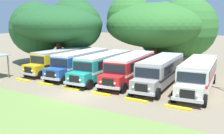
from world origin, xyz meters
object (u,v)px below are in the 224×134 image
object	(u,v)px
parked_bus_slot_1	(81,62)
parked_bus_slot_5	(198,73)
parked_bus_slot_0	(62,59)
secondary_tree	(60,25)
parked_bus_slot_2	(104,65)
parked_bus_slot_3	(131,66)
parked_bus_slot_4	(161,70)
broad_shade_tree	(161,26)

from	to	relation	value
parked_bus_slot_1	parked_bus_slot_5	size ratio (longest dim) A/B	1.00
parked_bus_slot_0	parked_bus_slot_1	xyz separation A→B (m)	(3.47, -0.41, 0.00)
parked_bus_slot_5	secondary_tree	bearing A→B (deg)	-107.43
parked_bus_slot_5	parked_bus_slot_0	bearing A→B (deg)	-95.64
parked_bus_slot_0	secondary_tree	size ratio (longest dim) A/B	0.76
parked_bus_slot_2	parked_bus_slot_5	world-z (taller)	same
parked_bus_slot_3	parked_bus_slot_4	distance (m)	3.50
broad_shade_tree	secondary_tree	distance (m)	15.90
parked_bus_slot_1	broad_shade_tree	world-z (taller)	broad_shade_tree
parked_bus_slot_1	parked_bus_slot_2	xyz separation A→B (m)	(3.60, -0.39, 0.00)
parked_bus_slot_1	parked_bus_slot_5	distance (m)	13.93
parked_bus_slot_0	parked_bus_slot_2	world-z (taller)	same
parked_bus_slot_0	parked_bus_slot_4	size ratio (longest dim) A/B	0.99
parked_bus_slot_2	secondary_tree	distance (m)	13.46
parked_bus_slot_1	parked_bus_slot_4	bearing A→B (deg)	85.66
parked_bus_slot_2	broad_shade_tree	world-z (taller)	broad_shade_tree
parked_bus_slot_1	parked_bus_slot_4	distance (m)	10.25
broad_shade_tree	parked_bus_slot_5	bearing A→B (deg)	-57.80
parked_bus_slot_0	secondary_tree	world-z (taller)	secondary_tree
parked_bus_slot_0	secondary_tree	xyz separation A→B (m)	(-4.46, 4.65, 4.29)
parked_bus_slot_0	broad_shade_tree	size ratio (longest dim) A/B	0.65
parked_bus_slot_0	parked_bus_slot_1	size ratio (longest dim) A/B	0.99
parked_bus_slot_0	parked_bus_slot_2	xyz separation A→B (m)	(7.07, -0.80, 0.00)
parked_bus_slot_3	parked_bus_slot_5	size ratio (longest dim) A/B	1.00
parked_bus_slot_0	parked_bus_slot_3	world-z (taller)	same
parked_bus_slot_4	secondary_tree	world-z (taller)	secondary_tree
parked_bus_slot_0	parked_bus_slot_3	bearing A→B (deg)	87.95
parked_bus_slot_3	broad_shade_tree	distance (m)	15.01
parked_bus_slot_5	broad_shade_tree	xyz separation A→B (m)	(-9.04, 14.35, 4.12)
parked_bus_slot_4	broad_shade_tree	bearing A→B (deg)	-163.82
parked_bus_slot_1	parked_bus_slot_2	distance (m)	3.63
parked_bus_slot_0	parked_bus_slot_3	size ratio (longest dim) A/B	0.99
parked_bus_slot_1	parked_bus_slot_5	bearing A→B (deg)	86.04
parked_bus_slot_0	parked_bus_slot_1	bearing A→B (deg)	82.62
parked_bus_slot_2	parked_bus_slot_5	bearing A→B (deg)	89.56
parked_bus_slot_2	parked_bus_slot_1	bearing A→B (deg)	-99.44
parked_bus_slot_5	broad_shade_tree	world-z (taller)	broad_shade_tree
parked_bus_slot_4	parked_bus_slot_2	bearing A→B (deg)	-90.63
parked_bus_slot_3	parked_bus_slot_5	distance (m)	7.18
parked_bus_slot_3	parked_bus_slot_4	bearing A→B (deg)	81.89
parked_bus_slot_5	secondary_tree	size ratio (longest dim) A/B	0.76
broad_shade_tree	parked_bus_slot_4	bearing A→B (deg)	-69.67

